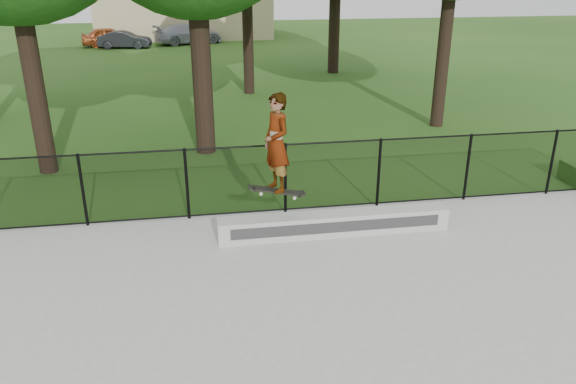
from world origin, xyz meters
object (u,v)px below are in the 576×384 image
object	(u,v)px
grind_ledge	(335,224)
car_c	(189,34)
skater_airborne	(277,145)
car_a	(110,37)
car_b	(125,40)

from	to	relation	value
grind_ledge	car_c	xyz separation A→B (m)	(-2.60, 29.28, 0.36)
car_c	skater_airborne	size ratio (longest dim) A/B	2.10
car_c	grind_ledge	bearing A→B (deg)	165.69
grind_ledge	skater_airborne	bearing A→B (deg)	-168.31
car_a	car_c	xyz separation A→B (m)	(4.98, 0.40, 0.04)
car_a	car_c	size ratio (longest dim) A/B	0.86
skater_airborne	car_b	bearing A→B (deg)	100.93
car_c	car_a	bearing A→B (deg)	75.20
car_a	car_b	distance (m)	1.52
car_c	skater_airborne	bearing A→B (deg)	163.44
car_b	car_c	xyz separation A→B (m)	(3.96, 1.52, 0.11)
car_a	car_b	size ratio (longest dim) A/B	1.20
grind_ledge	skater_airborne	world-z (taller)	skater_airborne
car_b	grind_ledge	bearing A→B (deg)	-158.80
car_b	car_c	world-z (taller)	car_c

